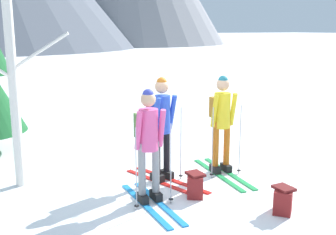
% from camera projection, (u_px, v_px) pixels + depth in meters
% --- Properties ---
extents(ground_plane, '(400.00, 400.00, 0.00)m').
position_uv_depth(ground_plane, '(171.00, 187.00, 6.70)').
color(ground_plane, white).
extents(skier_in_pink, '(0.61, 1.71, 1.69)m').
position_uv_depth(skier_in_pink, '(148.00, 140.00, 5.94)').
color(skier_in_pink, '#1E84D1').
rests_on(skier_in_pink, ground).
extents(skier_in_blue, '(0.80, 1.74, 1.76)m').
position_uv_depth(skier_in_blue, '(161.00, 123.00, 6.80)').
color(skier_in_blue, red).
rests_on(skier_in_blue, ground).
extents(skier_in_yellow, '(0.61, 1.76, 1.74)m').
position_uv_depth(skier_in_yellow, '(222.00, 119.00, 7.18)').
color(skier_in_yellow, green).
rests_on(skier_in_yellow, ground).
extents(birch_tree_tall, '(1.24, 0.43, 3.51)m').
position_uv_depth(birch_tree_tall, '(13.00, 78.00, 6.41)').
color(birch_tree_tall, silver).
rests_on(birch_tree_tall, ground).
extents(backpack_on_snow_front, '(0.37, 0.40, 0.38)m').
position_uv_depth(backpack_on_snow_front, '(195.00, 185.00, 6.29)').
color(backpack_on_snow_front, maroon).
rests_on(backpack_on_snow_front, ground).
extents(backpack_on_snow_beside, '(0.40, 0.39, 0.38)m').
position_uv_depth(backpack_on_snow_beside, '(283.00, 200.00, 5.74)').
color(backpack_on_snow_beside, maroon).
rests_on(backpack_on_snow_beside, ground).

